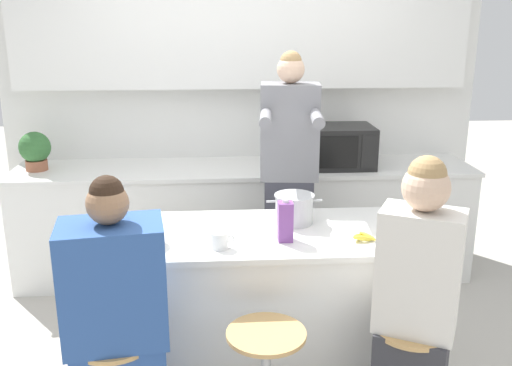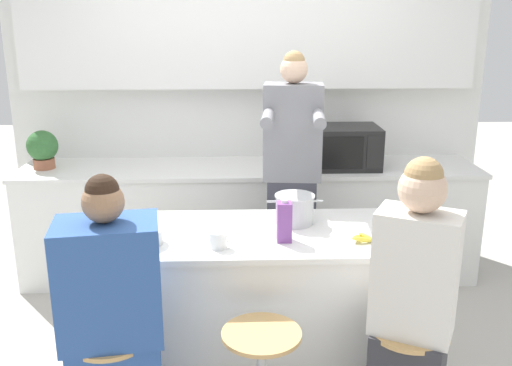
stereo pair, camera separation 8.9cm
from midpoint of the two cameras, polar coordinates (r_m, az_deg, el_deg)
The scene contains 14 objects.
wall_back at distance 4.55m, azimuth -1.96°, elevation 10.74°, with size 3.75×0.22×2.70m.
back_counter at distance 4.48m, azimuth -1.69°, elevation -3.79°, with size 3.48×0.66×0.88m.
kitchen_island at distance 3.22m, azimuth -0.72°, elevation -12.15°, with size 1.66×0.73×0.88m.
person_cooking at distance 3.70m, azimuth 2.60°, elevation -0.89°, with size 0.42×0.59×1.79m.
person_wrapped_blanket at distance 2.63m, azimuth -14.63°, elevation -14.80°, with size 0.47×0.35×1.38m.
person_seated_near at distance 2.69m, azimuth 14.60°, elevation -13.39°, with size 0.41×0.38×1.44m.
cooking_pot at distance 3.15m, azimuth 3.02°, elevation -2.58°, with size 0.31×0.22×0.16m.
fruit_bowl at distance 3.01m, azimuth 13.28°, elevation -4.80°, with size 0.18×0.18×0.08m.
mixing_bowl_steel at distance 2.92m, azimuth -12.29°, elevation -5.43°, with size 0.22×0.22×0.07m.
coffee_cup_near at distance 2.83m, azimuth -4.57°, elevation -5.73°, with size 0.12×0.09×0.08m.
banana_bunch at distance 2.96m, azimuth 9.78°, elevation -5.34°, with size 0.14×0.10×0.05m.
juice_carton at distance 2.89m, azimuth 2.07°, elevation -3.85°, with size 0.07×0.07×0.22m.
microwave at distance 4.36m, azimuth 7.40°, elevation 3.66°, with size 0.55×0.40×0.31m.
potted_plant at distance 4.53m, azimuth -21.75°, elevation 3.12°, with size 0.23×0.23×0.29m.
Camera 1 is at (-0.19, -2.83, 1.98)m, focal length 40.00 mm.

